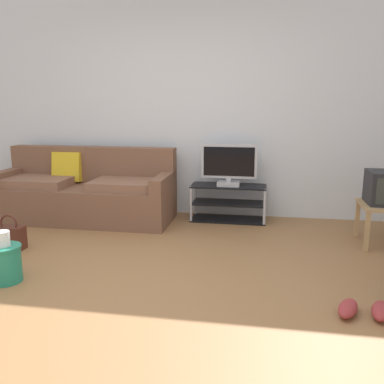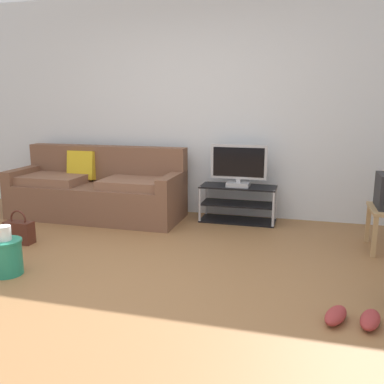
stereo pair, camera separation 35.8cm
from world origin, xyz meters
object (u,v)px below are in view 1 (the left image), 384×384
Objects in this scene: sneakers_pair at (364,310)px; tv_stand at (228,203)px; couch at (85,193)px; handbag at (10,237)px; flat_tv at (229,165)px; cleaning_bucket at (4,261)px.

tv_stand is at bearing 116.86° from sneakers_pair.
handbag is (-0.28, -1.15, -0.20)m from couch.
tv_stand is 0.46m from flat_tv.
handbag is at bearing -145.82° from flat_tv.
couch is 5.24× the size of sneakers_pair.
tv_stand is 1.36× the size of flat_tv.
flat_tv reaches higher than cleaning_bucket.
couch is 1.87m from cleaning_bucket.
tv_stand reaches higher than sneakers_pair.
tv_stand reaches higher than handbag.
couch is at bearing 76.19° from handbag.
flat_tv is 2.50m from sneakers_pair.
cleaning_bucket is (0.41, -0.70, 0.05)m from handbag.
sneakers_pair is at bearing -14.35° from handbag.
couch is 1.74m from tv_stand.
cleaning_bucket reaches higher than handbag.
couch is at bearing 94.03° from cleaning_bucket.
handbag is at bearing -145.39° from tv_stand.
cleaning_bucket is at bearing -85.97° from couch.
flat_tv reaches higher than sneakers_pair.
couch is 2.37× the size of tv_stand.
flat_tv is 2.48m from handbag.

